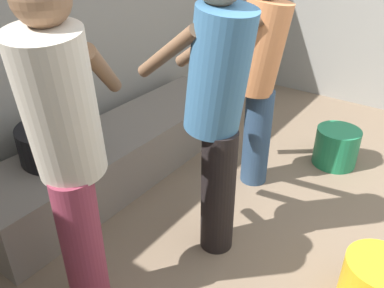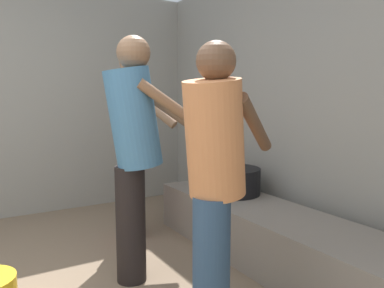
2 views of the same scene
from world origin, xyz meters
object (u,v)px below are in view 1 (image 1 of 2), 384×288
(cook_in_orange_shirt, at_px, (258,72))
(bucket_yellow_plastic, at_px, (376,283))
(cook_in_blue_shirt, at_px, (217,104))
(cook_in_cream_shirt, at_px, (67,144))
(bucket_green_plastic, at_px, (336,147))
(cooking_pot_main, at_px, (57,141))

(cook_in_orange_shirt, height_order, bucket_yellow_plastic, cook_in_orange_shirt)
(cook_in_blue_shirt, height_order, cook_in_cream_shirt, cook_in_cream_shirt)
(cook_in_orange_shirt, xyz_separation_m, bucket_green_plastic, (0.61, -0.46, -0.72))
(cooking_pot_main, distance_m, cook_in_cream_shirt, 0.96)
(cook_in_cream_shirt, bearing_deg, cook_in_blue_shirt, -21.89)
(bucket_yellow_plastic, bearing_deg, cook_in_cream_shirt, 123.93)
(cook_in_cream_shirt, relative_size, bucket_yellow_plastic, 4.65)
(cooking_pot_main, relative_size, bucket_yellow_plastic, 1.92)
(cooking_pot_main, relative_size, cook_in_blue_shirt, 0.41)
(bucket_yellow_plastic, bearing_deg, cooking_pot_main, 101.32)
(cook_in_orange_shirt, xyz_separation_m, cook_in_cream_shirt, (-1.46, 0.15, 0.07))
(cook_in_blue_shirt, xyz_separation_m, bucket_yellow_plastic, (0.10, -0.94, -0.80))
(cook_in_cream_shirt, bearing_deg, cooking_pot_main, 59.54)
(cook_in_blue_shirt, bearing_deg, cook_in_cream_shirt, 158.11)
(cook_in_orange_shirt, height_order, bucket_green_plastic, cook_in_orange_shirt)
(cooking_pot_main, bearing_deg, bucket_yellow_plastic, -78.68)
(cook_in_orange_shirt, distance_m, bucket_green_plastic, 1.05)
(cook_in_cream_shirt, height_order, bucket_green_plastic, cook_in_cream_shirt)
(cook_in_cream_shirt, distance_m, bucket_green_plastic, 2.31)
(cook_in_blue_shirt, distance_m, bucket_green_plastic, 1.60)
(cooking_pot_main, xyz_separation_m, cook_in_cream_shirt, (-0.43, -0.74, 0.43))
(cook_in_blue_shirt, xyz_separation_m, cook_in_cream_shirt, (-0.73, 0.29, 0.00))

